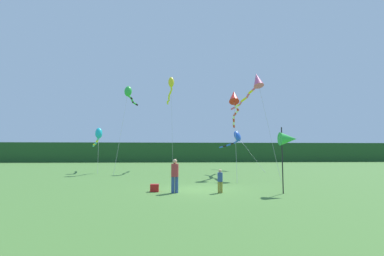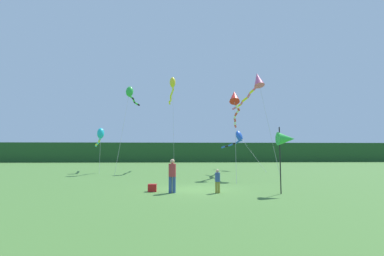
# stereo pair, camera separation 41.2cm
# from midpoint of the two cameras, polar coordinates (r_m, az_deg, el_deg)

# --- Properties ---
(ground_plane) EXTENTS (120.00, 120.00, 0.00)m
(ground_plane) POSITION_cam_midpoint_polar(r_m,az_deg,el_deg) (16.25, 1.67, -12.53)
(ground_plane) COLOR #477533
(distant_treeline) EXTENTS (108.00, 3.41, 4.18)m
(distant_treeline) POSITION_cam_midpoint_polar(r_m,az_deg,el_deg) (61.08, -1.37, -5.03)
(distant_treeline) COLOR #234C23
(distant_treeline) RESTS_ON ground
(person_adult) EXTENTS (0.39, 0.39, 1.77)m
(person_adult) POSITION_cam_midpoint_polar(r_m,az_deg,el_deg) (14.83, -3.28, -9.41)
(person_adult) COLOR #334C8C
(person_adult) RESTS_ON ground
(person_child) EXTENTS (0.27, 0.27, 1.23)m
(person_child) POSITION_cam_midpoint_polar(r_m,az_deg,el_deg) (14.88, 6.08, -10.54)
(person_child) COLOR olive
(person_child) RESTS_ON ground
(cooler_box) EXTENTS (0.46, 0.36, 0.41)m
(cooler_box) POSITION_cam_midpoint_polar(r_m,az_deg,el_deg) (15.50, -7.40, -12.10)
(cooler_box) COLOR red
(cooler_box) RESTS_ON ground
(banner_flag_pole) EXTENTS (0.90, 0.70, 3.44)m
(banner_flag_pole) POSITION_cam_midpoint_polar(r_m,az_deg,el_deg) (15.32, 19.50, -2.23)
(banner_flag_pole) COLOR black
(banner_flag_pole) RESTS_ON ground
(kite_cyan) EXTENTS (2.18, 5.63, 4.80)m
(kite_cyan) POSITION_cam_midpoint_polar(r_m,az_deg,el_deg) (31.43, -18.03, -1.45)
(kite_cyan) COLOR #B2B2B2
(kite_cyan) RESTS_ON ground
(kite_green) EXTENTS (1.25, 6.73, 9.21)m
(kite_green) POSITION_cam_midpoint_polar(r_m,az_deg,el_deg) (30.62, -12.19, 6.99)
(kite_green) COLOR #B2B2B2
(kite_green) RESTS_ON ground
(kite_red) EXTENTS (2.30, 10.92, 7.75)m
(kite_red) POSITION_cam_midpoint_polar(r_m,az_deg,el_deg) (25.17, 9.26, 5.57)
(kite_red) COLOR #B2B2B2
(kite_red) RESTS_ON ground
(kite_blue) EXTENTS (3.63, 7.60, 4.81)m
(kite_blue) POSITION_cam_midpoint_polar(r_m,az_deg,el_deg) (33.70, 9.71, -1.99)
(kite_blue) COLOR #B2B2B2
(kite_blue) RESTS_ON ground
(kite_rainbow) EXTENTS (1.86, 9.16, 9.28)m
(kite_rainbow) POSITION_cam_midpoint_polar(r_m,az_deg,el_deg) (25.80, 13.37, 8.91)
(kite_rainbow) COLOR #B2B2B2
(kite_rainbow) RESTS_ON ground
(kite_yellow) EXTENTS (1.01, 6.76, 10.63)m
(kite_yellow) POSITION_cam_midpoint_polar(r_m,az_deg,el_deg) (32.35, -3.73, 8.50)
(kite_yellow) COLOR #B2B2B2
(kite_yellow) RESTS_ON ground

